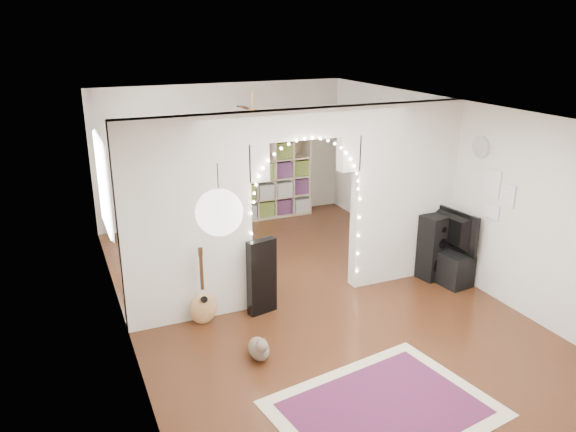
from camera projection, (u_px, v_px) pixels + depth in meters
name	position (u px, v px, depth m)	size (l,w,h in m)	color
floor	(303.00, 295.00, 8.19)	(7.50, 7.50, 0.00)	black
ceiling	(305.00, 108.00, 7.32)	(5.00, 7.50, 0.02)	white
wall_back	(224.00, 153.00, 11.02)	(5.00, 0.02, 2.70)	silver
wall_front	(500.00, 338.00, 4.50)	(5.00, 0.02, 2.70)	silver
wall_left	(118.00, 232.00, 6.82)	(0.02, 7.50, 2.70)	silver
wall_right	(450.00, 187.00, 8.70)	(0.02, 7.50, 2.70)	silver
divider_wall	(304.00, 201.00, 7.73)	(5.00, 0.20, 2.70)	silver
fairy_lights	(308.00, 195.00, 7.58)	(1.64, 0.04, 1.60)	#FFEABF
window	(103.00, 183.00, 8.35)	(0.04, 1.20, 1.40)	white
wall_clock	(481.00, 147.00, 7.93)	(0.31, 0.31, 0.03)	white
picture_frames	(496.00, 195.00, 7.77)	(0.02, 0.50, 0.70)	white
paper_lantern	(219.00, 212.00, 4.67)	(0.40, 0.40, 0.40)	white
ceiling_fan	(253.00, 111.00, 9.16)	(1.10, 1.10, 0.30)	#CF8F45
area_rug	(384.00, 408.00, 5.74)	(2.16, 1.63, 0.02)	maroon
guitar_case	(262.00, 277.00, 7.53)	(0.40, 0.13, 1.06)	black
acoustic_guitar	(203.00, 296.00, 7.27)	(0.37, 0.14, 0.91)	#AC7545
tabby_cat	(259.00, 348.00, 6.56)	(0.28, 0.55, 0.36)	brown
floor_speaker	(434.00, 247.00, 8.59)	(0.45, 0.41, 1.01)	black
media_console	(441.00, 263.00, 8.65)	(0.40, 1.00, 0.50)	black
tv	(445.00, 229.00, 8.47)	(1.07, 0.14, 0.62)	black
bookcase	(273.00, 178.00, 11.33)	(1.56, 0.40, 1.60)	#C6B090
dining_table	(212.00, 209.00, 9.81)	(1.23, 0.85, 0.76)	brown
flower_vase	(212.00, 200.00, 9.75)	(0.18, 0.18, 0.19)	silver
dining_chair_left	(235.00, 275.00, 8.16)	(0.59, 0.61, 0.56)	brown
dining_chair_right	(233.00, 245.00, 9.39)	(0.50, 0.52, 0.47)	brown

